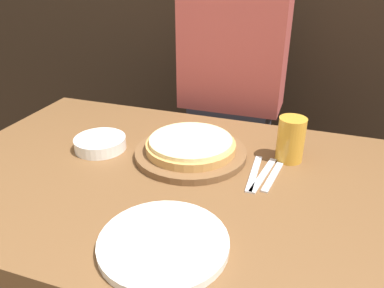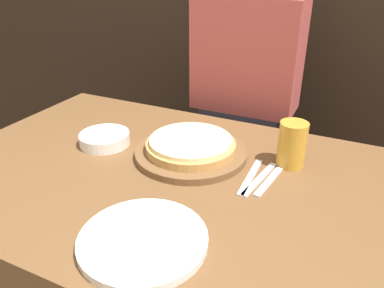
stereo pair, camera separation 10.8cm
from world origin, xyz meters
name	(u,v)px [view 1 (the left image)]	position (x,y,z in m)	size (l,w,h in m)	color
dining_table	(179,272)	(0.00, 0.00, 0.35)	(1.33, 0.84, 0.71)	brown
pizza_on_board	(192,149)	(0.00, 0.12, 0.73)	(0.33, 0.33, 0.06)	brown
beer_glass	(291,138)	(0.27, 0.19, 0.78)	(0.08, 0.08, 0.13)	gold
dinner_plate	(164,243)	(0.07, -0.26, 0.71)	(0.27, 0.27, 0.02)	white
side_bowl	(100,143)	(-0.28, 0.07, 0.72)	(0.15, 0.15, 0.04)	white
fork	(254,173)	(0.19, 0.08, 0.71)	(0.02, 0.19, 0.00)	silver
dinner_knife	(263,175)	(0.22, 0.08, 0.71)	(0.05, 0.19, 0.00)	silver
spoon	(273,176)	(0.24, 0.08, 0.71)	(0.04, 0.16, 0.00)	silver
diner_person	(231,117)	(0.00, 0.61, 0.63)	(0.39, 0.20, 1.30)	#33333D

